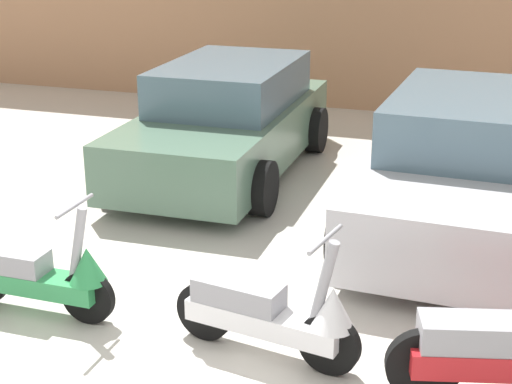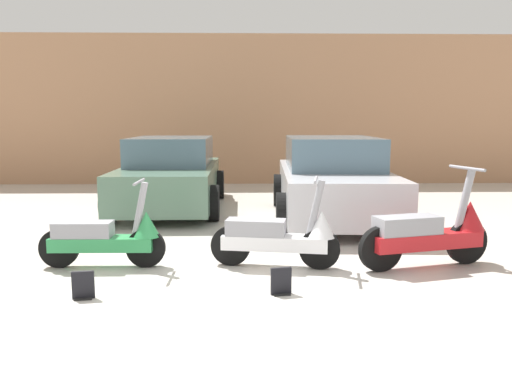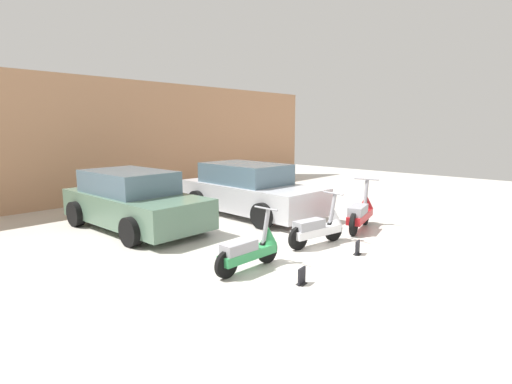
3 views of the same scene
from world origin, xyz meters
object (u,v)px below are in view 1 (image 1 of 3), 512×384
Objects in this scene: car_rear_left at (227,121)px; scooter_front_right at (273,312)px; scooter_front_left at (39,274)px; car_rear_center at (464,167)px.

scooter_front_right is at bearing 23.84° from car_rear_left.
car_rear_left reaches higher than scooter_front_left.
scooter_front_left is 0.35× the size of car_rear_center.
car_rear_left reaches higher than scooter_front_right.
car_rear_center is at bearing 44.10° from scooter_front_left.
scooter_front_right is 0.37× the size of car_rear_left.
car_rear_center is at bearing 70.17° from car_rear_left.
scooter_front_right is 0.36× the size of car_rear_center.
car_rear_left is at bearing 124.27° from scooter_front_right.
car_rear_center reaches higher than scooter_front_left.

